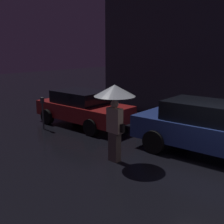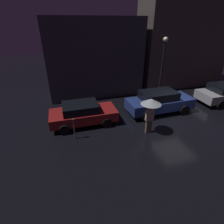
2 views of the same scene
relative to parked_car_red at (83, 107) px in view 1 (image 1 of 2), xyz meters
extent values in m
plane|color=black|center=(5.92, -1.48, -0.72)|extent=(60.00, 60.00, 0.00)
cube|color=#3D3D47|center=(1.94, 5.02, 2.31)|extent=(7.60, 3.00, 6.06)
cube|color=maroon|center=(0.04, 0.00, -0.12)|extent=(4.04, 1.81, 0.59)
cube|color=black|center=(-0.12, 0.00, 0.42)|extent=(2.11, 1.57, 0.49)
cylinder|color=black|center=(1.28, 0.87, -0.42)|extent=(0.61, 0.22, 0.61)
cylinder|color=black|center=(1.28, -0.87, -0.42)|extent=(0.61, 0.22, 0.61)
cylinder|color=black|center=(-1.20, 0.87, -0.42)|extent=(0.61, 0.22, 0.61)
cylinder|color=black|center=(-1.20, -0.87, -0.42)|extent=(0.61, 0.22, 0.61)
cube|color=navy|center=(5.32, -0.04, -0.04)|extent=(4.60, 1.76, 0.68)
cube|color=black|center=(5.14, -0.04, 0.57)|extent=(2.40, 1.54, 0.54)
cylinder|color=black|center=(3.90, 0.81, -0.38)|extent=(0.70, 0.22, 0.70)
cylinder|color=black|center=(3.90, -0.90, -0.38)|extent=(0.70, 0.22, 0.70)
cube|color=#66564C|center=(3.38, -2.11, -0.32)|extent=(0.32, 0.23, 0.81)
cube|color=#D1B293|center=(3.38, -2.11, 0.43)|extent=(0.46, 0.24, 0.68)
sphere|color=tan|center=(3.38, -2.11, 0.88)|extent=(0.22, 0.22, 0.22)
cylinder|color=black|center=(3.38, -2.11, 0.69)|extent=(0.02, 0.02, 0.80)
cone|color=silver|center=(3.38, -2.11, 1.24)|extent=(1.10, 1.10, 0.30)
cube|color=black|center=(3.62, -2.11, 0.26)|extent=(0.17, 0.11, 0.22)
cylinder|color=#4C5154|center=(-0.70, -1.44, -0.22)|extent=(0.06, 0.06, 1.02)
cube|color=#4C5154|center=(-0.70, -1.44, 0.40)|extent=(0.12, 0.10, 0.22)
camera|label=1|loc=(7.99, -7.75, 2.32)|focal=45.00mm
camera|label=2|loc=(-1.13, -9.51, 5.00)|focal=28.00mm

